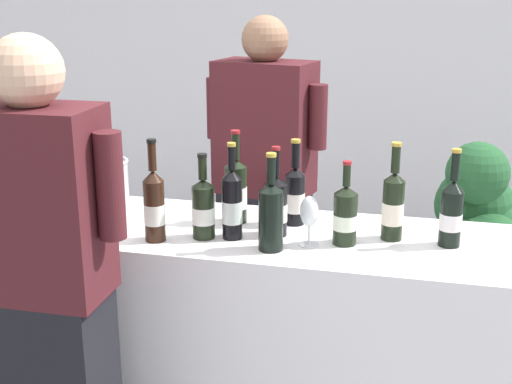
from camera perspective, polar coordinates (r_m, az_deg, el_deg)
wall_back at (r=4.94m, az=7.74°, el=11.57°), size 8.00×0.10×2.80m
counter at (r=2.71m, az=0.89°, el=-13.13°), size 1.85×0.59×0.98m
wine_bottle_0 at (r=2.41m, az=-8.43°, el=-1.07°), size 0.07×0.07×0.36m
wine_bottle_1 at (r=2.30m, az=1.24°, el=-1.86°), size 0.08×0.08×0.34m
wine_bottle_2 at (r=2.44m, az=1.62°, el=-1.15°), size 0.08×0.08×0.32m
wine_bottle_3 at (r=2.38m, az=7.39°, el=-1.91°), size 0.08×0.08×0.30m
wine_bottle_4 at (r=2.45m, az=11.27°, el=-1.08°), size 0.08×0.08×0.35m
wine_bottle_5 at (r=2.42m, az=-4.38°, el=-1.34°), size 0.08×0.08×0.31m
wine_bottle_6 at (r=2.57m, az=-1.68°, el=0.12°), size 0.08×0.08×0.35m
wine_bottle_7 at (r=2.56m, az=3.24°, el=-0.23°), size 0.08×0.08×0.32m
wine_bottle_8 at (r=2.43m, az=15.86°, el=-1.63°), size 0.08×0.08×0.34m
wine_bottle_9 at (r=2.41m, az=-1.99°, el=-1.01°), size 0.07×0.07×0.35m
wine_glass at (r=2.35m, az=4.44°, el=-1.79°), size 0.07×0.07×0.18m
ice_bucket at (r=2.70m, az=-12.57°, el=0.31°), size 0.20×0.20×0.22m
person_server at (r=3.21m, az=0.71°, el=-1.43°), size 0.58×0.33×1.72m
person_guest at (r=2.25m, az=-16.70°, el=-10.18°), size 0.54×0.24×1.72m
potted_shrub at (r=3.50m, az=17.78°, el=-4.09°), size 0.53×0.61×1.16m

